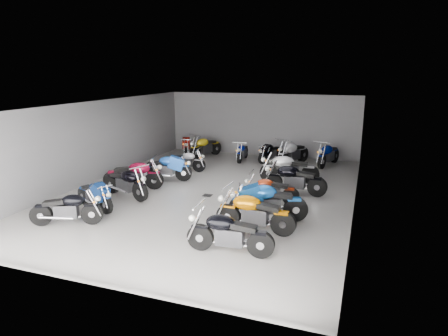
{
  "coord_description": "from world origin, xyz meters",
  "views": [
    {
      "loc": [
        5.19,
        -13.15,
        4.39
      ],
      "look_at": [
        0.54,
        -0.23,
        1.0
      ],
      "focal_mm": 32.0,
      "sensor_mm": 36.0,
      "label": 1
    }
  ],
  "objects_px": {
    "motorcycle_left_d": "(134,175)",
    "motorcycle_back_c": "(242,152)",
    "motorcycle_back_e": "(293,153)",
    "motorcycle_right_b": "(254,213)",
    "drain_grate": "(207,195)",
    "motorcycle_left_e": "(165,168)",
    "motorcycle_left_f": "(185,161)",
    "motorcycle_right_a": "(229,233)",
    "motorcycle_right_e": "(294,179)",
    "motorcycle_back_d": "(271,153)",
    "motorcycle_right_f": "(289,169)",
    "motorcycle_right_c": "(267,202)",
    "motorcycle_back_b": "(205,147)",
    "motorcycle_back_f": "(328,154)",
    "motorcycle_left_c": "(126,183)",
    "motorcycle_left_a": "(67,209)",
    "motorcycle_left_b": "(95,195)",
    "motorcycle_right_d": "(270,190)",
    "motorcycle_back_a": "(187,145)"
  },
  "relations": [
    {
      "from": "motorcycle_right_d",
      "to": "motorcycle_right_e",
      "type": "distance_m",
      "value": 1.39
    },
    {
      "from": "motorcycle_left_f",
      "to": "motorcycle_right_e",
      "type": "distance_m",
      "value": 5.43
    },
    {
      "from": "motorcycle_back_c",
      "to": "motorcycle_back_f",
      "type": "distance_m",
      "value": 4.11
    },
    {
      "from": "motorcycle_right_f",
      "to": "motorcycle_back_d",
      "type": "relative_size",
      "value": 1.31
    },
    {
      "from": "motorcycle_back_b",
      "to": "motorcycle_back_c",
      "type": "distance_m",
      "value": 2.07
    },
    {
      "from": "drain_grate",
      "to": "motorcycle_right_c",
      "type": "xyz_separation_m",
      "value": [
        2.58,
        -1.65,
        0.56
      ]
    },
    {
      "from": "motorcycle_right_b",
      "to": "motorcycle_back_d",
      "type": "relative_size",
      "value": 1.27
    },
    {
      "from": "motorcycle_left_a",
      "to": "motorcycle_left_c",
      "type": "xyz_separation_m",
      "value": [
        0.14,
        2.8,
        0.04
      ]
    },
    {
      "from": "motorcycle_back_b",
      "to": "motorcycle_back_d",
      "type": "xyz_separation_m",
      "value": [
        3.43,
        0.06,
        -0.08
      ]
    },
    {
      "from": "motorcycle_left_a",
      "to": "motorcycle_back_d",
      "type": "relative_size",
      "value": 1.08
    },
    {
      "from": "motorcycle_left_d",
      "to": "motorcycle_back_f",
      "type": "relative_size",
      "value": 1.0
    },
    {
      "from": "motorcycle_back_e",
      "to": "drain_grate",
      "type": "bearing_deg",
      "value": 95.37
    },
    {
      "from": "motorcycle_left_a",
      "to": "motorcycle_right_d",
      "type": "height_order",
      "value": "motorcycle_left_a"
    },
    {
      "from": "motorcycle_left_d",
      "to": "motorcycle_right_f",
      "type": "distance_m",
      "value": 6.03
    },
    {
      "from": "motorcycle_right_f",
      "to": "motorcycle_right_b",
      "type": "bearing_deg",
      "value": 171.21
    },
    {
      "from": "motorcycle_left_e",
      "to": "motorcycle_right_f",
      "type": "relative_size",
      "value": 0.89
    },
    {
      "from": "motorcycle_right_e",
      "to": "motorcycle_back_d",
      "type": "height_order",
      "value": "motorcycle_right_e"
    },
    {
      "from": "motorcycle_left_b",
      "to": "motorcycle_back_e",
      "type": "xyz_separation_m",
      "value": [
        4.87,
        8.37,
        0.1
      ]
    },
    {
      "from": "motorcycle_left_b",
      "to": "drain_grate",
      "type": "bearing_deg",
      "value": 154.24
    },
    {
      "from": "drain_grate",
      "to": "motorcycle_right_c",
      "type": "bearing_deg",
      "value": -32.63
    },
    {
      "from": "motorcycle_left_a",
      "to": "motorcycle_right_f",
      "type": "xyz_separation_m",
      "value": [
        5.15,
        6.65,
        0.07
      ]
    },
    {
      "from": "motorcycle_right_f",
      "to": "drain_grate",
      "type": "bearing_deg",
      "value": 129.14
    },
    {
      "from": "motorcycle_right_b",
      "to": "drain_grate",
      "type": "bearing_deg",
      "value": 44.91
    },
    {
      "from": "motorcycle_left_c",
      "to": "motorcycle_back_d",
      "type": "bearing_deg",
      "value": 172.78
    },
    {
      "from": "motorcycle_left_b",
      "to": "motorcycle_back_b",
      "type": "xyz_separation_m",
      "value": [
        0.32,
        8.55,
        0.06
      ]
    },
    {
      "from": "motorcycle_right_f",
      "to": "motorcycle_left_d",
      "type": "bearing_deg",
      "value": 109.17
    },
    {
      "from": "motorcycle_left_c",
      "to": "motorcycle_right_a",
      "type": "xyz_separation_m",
      "value": [
        4.86,
        -2.98,
        -0.01
      ]
    },
    {
      "from": "motorcycle_back_e",
      "to": "motorcycle_right_c",
      "type": "bearing_deg",
      "value": 118.76
    },
    {
      "from": "motorcycle_right_c",
      "to": "motorcycle_right_d",
      "type": "xyz_separation_m",
      "value": [
        -0.28,
        1.62,
        -0.11
      ]
    },
    {
      "from": "motorcycle_right_d",
      "to": "motorcycle_right_f",
      "type": "height_order",
      "value": "motorcycle_right_f"
    },
    {
      "from": "motorcycle_left_b",
      "to": "motorcycle_back_f",
      "type": "xyz_separation_m",
      "value": [
        6.48,
        8.69,
        0.07
      ]
    },
    {
      "from": "motorcycle_right_d",
      "to": "motorcycle_back_b",
      "type": "distance_m",
      "value": 7.75
    },
    {
      "from": "drain_grate",
      "to": "motorcycle_left_b",
      "type": "bearing_deg",
      "value": -138.53
    },
    {
      "from": "motorcycle_left_e",
      "to": "motorcycle_right_a",
      "type": "relative_size",
      "value": 0.95
    },
    {
      "from": "motorcycle_right_c",
      "to": "motorcycle_right_e",
      "type": "bearing_deg",
      "value": -23.54
    },
    {
      "from": "drain_grate",
      "to": "motorcycle_right_a",
      "type": "relative_size",
      "value": 0.14
    },
    {
      "from": "motorcycle_left_d",
      "to": "motorcycle_left_f",
      "type": "bearing_deg",
      "value": 150.55
    },
    {
      "from": "motorcycle_right_a",
      "to": "motorcycle_right_f",
      "type": "xyz_separation_m",
      "value": [
        0.15,
        6.84,
        0.04
      ]
    },
    {
      "from": "motorcycle_left_c",
      "to": "motorcycle_right_f",
      "type": "relative_size",
      "value": 0.92
    },
    {
      "from": "motorcycle_back_b",
      "to": "motorcycle_back_f",
      "type": "bearing_deg",
      "value": -157.62
    },
    {
      "from": "motorcycle_back_c",
      "to": "motorcycle_left_a",
      "type": "bearing_deg",
      "value": 73.1
    },
    {
      "from": "motorcycle_left_d",
      "to": "motorcycle_back_c",
      "type": "bearing_deg",
      "value": 140.06
    },
    {
      "from": "motorcycle_back_a",
      "to": "motorcycle_back_f",
      "type": "relative_size",
      "value": 0.86
    },
    {
      "from": "drain_grate",
      "to": "motorcycle_left_a",
      "type": "bearing_deg",
      "value": -124.96
    },
    {
      "from": "motorcycle_back_c",
      "to": "motorcycle_left_e",
      "type": "bearing_deg",
      "value": 64.72
    },
    {
      "from": "motorcycle_left_f",
      "to": "motorcycle_right_a",
      "type": "xyz_separation_m",
      "value": [
        4.51,
        -7.1,
        0.07
      ]
    },
    {
      "from": "motorcycle_back_c",
      "to": "motorcycle_back_e",
      "type": "distance_m",
      "value": 2.5
    },
    {
      "from": "motorcycle_back_a",
      "to": "motorcycle_right_f",
      "type": "bearing_deg",
      "value": 126.65
    },
    {
      "from": "motorcycle_right_c",
      "to": "motorcycle_back_f",
      "type": "height_order",
      "value": "motorcycle_right_c"
    },
    {
      "from": "motorcycle_left_e",
      "to": "motorcycle_right_e",
      "type": "height_order",
      "value": "motorcycle_right_e"
    }
  ]
}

